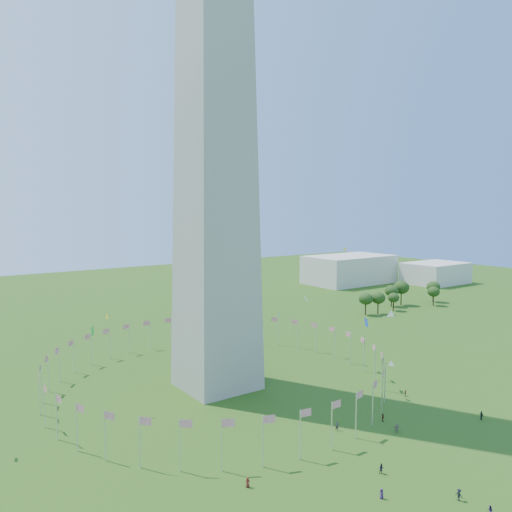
# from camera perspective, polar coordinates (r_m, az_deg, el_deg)

# --- Properties ---
(ground) EXTENTS (600.00, 600.00, 0.00)m
(ground) POSITION_cam_1_polar(r_m,az_deg,el_deg) (91.91, 13.33, -23.05)
(ground) COLOR #244810
(ground) RESTS_ON ground
(washington_monument) EXTENTS (16.80, 16.80, 169.00)m
(washington_monument) POSITION_cam_1_polar(r_m,az_deg,el_deg) (126.21, -4.79, 24.36)
(washington_monument) COLOR #A7A295
(washington_monument) RESTS_ON ground
(flag_ring) EXTENTS (80.24, 80.24, 9.00)m
(flag_ring) POSITION_cam_1_polar(r_m,az_deg,el_deg) (125.76, -4.49, -12.67)
(flag_ring) COLOR silver
(flag_ring) RESTS_ON ground
(gov_building_east_a) EXTENTS (50.00, 30.00, 16.00)m
(gov_building_east_a) POSITION_cam_1_polar(r_m,az_deg,el_deg) (294.93, 10.59, -1.51)
(gov_building_east_a) COLOR beige
(gov_building_east_a) RESTS_ON ground
(gov_building_east_b) EXTENTS (35.00, 25.00, 12.00)m
(gov_building_east_b) POSITION_cam_1_polar(r_m,az_deg,el_deg) (307.25, 19.83, -1.84)
(gov_building_east_b) COLOR beige
(gov_building_east_b) RESTS_ON ground
(crowd) EXTENTS (87.80, 70.04, 2.03)m
(crowd) POSITION_cam_1_polar(r_m,az_deg,el_deg) (93.14, 13.94, -22.03)
(crowd) COLOR #21274E
(crowd) RESTS_ON ground
(kites_aloft) EXTENTS (120.35, 71.44, 30.73)m
(kites_aloft) POSITION_cam_1_polar(r_m,az_deg,el_deg) (107.90, 10.46, -7.06)
(kites_aloft) COLOR white
(kites_aloft) RESTS_ON ground
(tree_line_east) EXTENTS (53.10, 15.22, 10.84)m
(tree_line_east) POSITION_cam_1_polar(r_m,az_deg,el_deg) (227.89, 16.20, -4.54)
(tree_line_east) COLOR #2C4E1A
(tree_line_east) RESTS_ON ground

